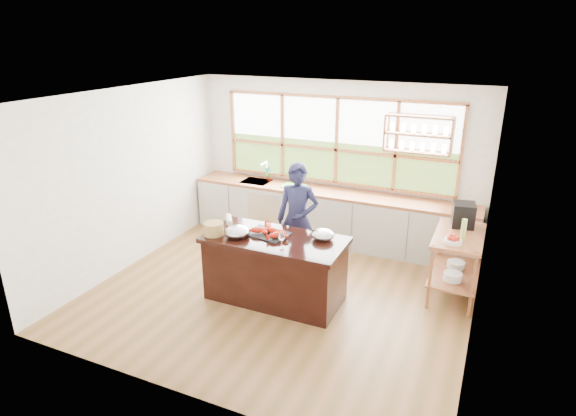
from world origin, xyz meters
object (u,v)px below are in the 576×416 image
Objects in this scene: espresso_machine at (463,215)px; wicker_basket at (214,229)px; island at (275,268)px; cook at (298,220)px.

wicker_basket is (-2.98, -1.66, -0.08)m from espresso_machine.
espresso_machine reaches higher than island.
espresso_machine reaches higher than wicker_basket.
wicker_basket is at bearing -135.31° from cook.
espresso_machine is 1.26× the size of wicker_basket.
wicker_basket reaches higher than island.
espresso_machine is at bearing 29.22° from wicker_basket.
wicker_basket is at bearing -160.27° from espresso_machine.
espresso_machine is (2.19, 1.43, 0.61)m from island.
cook reaches higher than espresso_machine.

